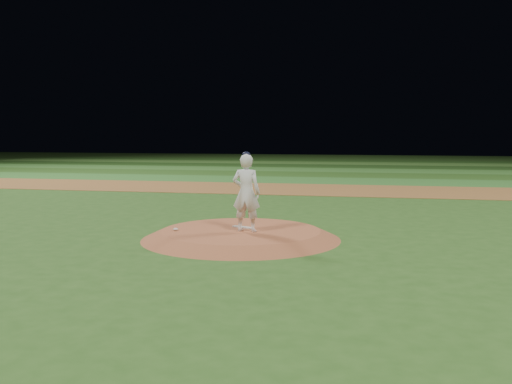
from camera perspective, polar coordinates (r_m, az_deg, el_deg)
ground at (r=15.86m, az=-1.51°, el=-4.70°), size 120.00×120.00×0.00m
infield_dirt_band at (r=29.53m, az=4.84°, el=0.28°), size 70.00×6.00×0.02m
outfield_stripe_0 at (r=34.97m, az=5.97°, el=1.15°), size 70.00×5.00×0.02m
outfield_stripe_1 at (r=39.93m, az=6.73°, el=1.74°), size 70.00×5.00×0.02m
outfield_stripe_2 at (r=44.90m, az=7.32°, el=2.20°), size 70.00×5.00×0.02m
outfield_stripe_3 at (r=49.87m, az=7.79°, el=2.57°), size 70.00×5.00×0.02m
outfield_stripe_4 at (r=54.85m, az=8.18°, el=2.87°), size 70.00×5.00×0.02m
outfield_stripe_5 at (r=59.84m, az=8.50°, el=3.12°), size 70.00×5.00×0.02m
pitchers_mound at (r=15.84m, az=-1.51°, el=-4.25°), size 5.50×5.50×0.25m
pitching_rubber at (r=16.18m, az=-1.34°, el=-3.53°), size 0.64×0.38×0.03m
rosin_bag at (r=15.84m, az=-8.04°, el=-3.71°), size 0.14×0.14×0.08m
pitcher_on_mound at (r=15.43m, az=-0.98°, el=-0.05°), size 0.80×0.55×2.17m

